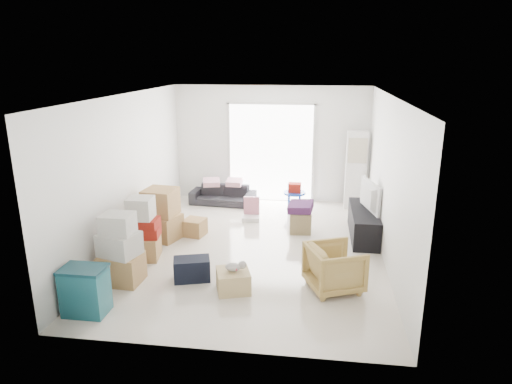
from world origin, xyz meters
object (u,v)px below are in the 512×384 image
object	(u,v)px
wood_crate	(233,281)
tv_console	(363,223)
sofa	(223,192)
kids_table	(294,191)
television	(365,207)
storage_bins	(85,291)
ottoman	(300,222)
ac_tower	(356,170)
armchair	(335,266)

from	to	relation	value
wood_crate	tv_console	bearing A→B (deg)	49.38
sofa	kids_table	world-z (taller)	kids_table
television	sofa	distance (m)	3.49
television	storage_bins	bearing A→B (deg)	116.56
tv_console	ottoman	size ratio (longest dim) A/B	3.92
tv_console	ac_tower	bearing A→B (deg)	91.60
ac_tower	ottoman	world-z (taller)	ac_tower
television	wood_crate	distance (m)	3.22
ac_tower	kids_table	distance (m)	1.46
storage_bins	ottoman	bearing A→B (deg)	51.36
tv_console	ottoman	world-z (taller)	tv_console
sofa	kids_table	size ratio (longest dim) A/B	2.42
storage_bins	wood_crate	xyz separation A→B (m)	(1.83, 0.87, -0.18)
ottoman	kids_table	xyz separation A→B (m)	(-0.19, 1.34, 0.24)
tv_console	kids_table	size ratio (longest dim) A/B	2.59
television	ottoman	bearing A→B (deg)	72.44
television	kids_table	distance (m)	1.99
tv_console	wood_crate	size ratio (longest dim) A/B	3.43
wood_crate	television	bearing A→B (deg)	49.38
television	storage_bins	world-z (taller)	same
tv_console	wood_crate	world-z (taller)	tv_console
sofa	ottoman	size ratio (longest dim) A/B	3.66
sofa	ottoman	bearing A→B (deg)	-35.70
ac_tower	sofa	bearing A→B (deg)	-177.15
storage_bins	ottoman	xyz separation A→B (m)	(2.70, 3.37, -0.13)
ac_tower	tv_console	xyz separation A→B (m)	(0.05, -1.79, -0.61)
armchair	wood_crate	xyz separation A→B (m)	(-1.46, -0.24, -0.22)
ottoman	wood_crate	world-z (taller)	ottoman
storage_bins	sofa	bearing A→B (deg)	80.41
tv_console	armchair	xyz separation A→B (m)	(-0.61, -2.18, 0.11)
wood_crate	ac_tower	bearing A→B (deg)	64.30
storage_bins	kids_table	xyz separation A→B (m)	(2.51, 4.71, 0.11)
ac_tower	ottoman	xyz separation A→B (m)	(-1.15, -1.71, -0.67)
ac_tower	storage_bins	bearing A→B (deg)	-127.15
tv_console	kids_table	bearing A→B (deg)	134.42
kids_table	wood_crate	xyz separation A→B (m)	(-0.68, -3.84, -0.28)
television	storage_bins	distance (m)	5.11
wood_crate	kids_table	bearing A→B (deg)	79.89
tv_console	sofa	distance (m)	3.48
ottoman	wood_crate	size ratio (longest dim) A/B	0.88
tv_console	sofa	size ratio (longest dim) A/B	1.07
tv_console	armchair	world-z (taller)	armchair
tv_console	television	bearing A→B (deg)	0.00
armchair	kids_table	distance (m)	3.68
sofa	storage_bins	bearing A→B (deg)	-95.45
storage_bins	kids_table	world-z (taller)	storage_bins
storage_bins	wood_crate	bearing A→B (deg)	25.56
wood_crate	armchair	bearing A→B (deg)	9.27
ac_tower	ottoman	bearing A→B (deg)	-124.03
ottoman	kids_table	size ratio (longest dim) A/B	0.66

